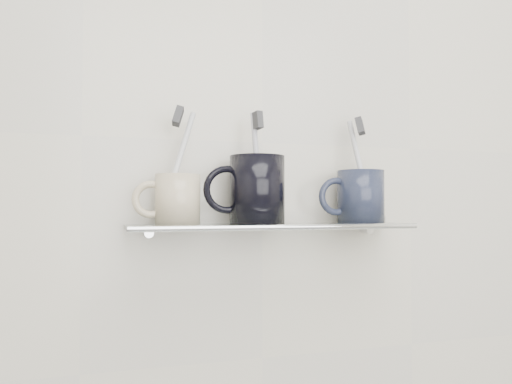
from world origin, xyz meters
name	(u,v)px	position (x,y,z in m)	size (l,w,h in m)	color
wall_back	(262,143)	(0.00, 1.10, 1.25)	(2.50, 2.50, 0.00)	beige
shelf_glass	(273,226)	(0.00, 1.04, 1.10)	(0.50, 0.12, 0.01)	silver
shelf_rail	(284,227)	(0.00, 0.98, 1.10)	(0.01, 0.01, 0.50)	silver
bracket_left	(148,233)	(-0.21, 1.09, 1.09)	(0.02, 0.02, 0.03)	silver
bracket_right	(367,230)	(0.21, 1.09, 1.09)	(0.02, 0.02, 0.03)	silver
mug_left	(178,200)	(-0.17, 1.04, 1.14)	(0.07, 0.07, 0.08)	beige
mug_left_handle	(151,199)	(-0.21, 1.04, 1.14)	(0.06, 0.06, 0.01)	beige
toothbrush_left	(178,164)	(-0.17, 1.04, 1.20)	(0.01, 0.01, 0.19)	silver
bristles_left	(178,116)	(-0.17, 1.04, 1.28)	(0.01, 0.02, 0.03)	#343437
mug_center	(257,190)	(-0.03, 1.04, 1.16)	(0.10, 0.10, 0.12)	black
mug_center_handle	(227,190)	(-0.08, 1.04, 1.16)	(0.08, 0.08, 0.01)	black
toothbrush_center	(257,166)	(-0.03, 1.04, 1.20)	(0.01, 0.01, 0.19)	#A6A4B4
bristles_center	(257,121)	(-0.03, 1.04, 1.28)	(0.01, 0.02, 0.03)	#343437
mug_right	(361,197)	(0.17, 1.04, 1.15)	(0.09, 0.09, 0.10)	black
mug_right_handle	(337,197)	(0.12, 1.04, 1.15)	(0.07, 0.07, 0.01)	black
toothbrush_right	(360,169)	(0.17, 1.04, 1.20)	(0.01, 0.01, 0.19)	silver
bristles_right	(360,126)	(0.17, 1.04, 1.28)	(0.01, 0.02, 0.03)	#343437
chrome_cap	(377,219)	(0.21, 1.04, 1.11)	(0.03, 0.03, 0.01)	silver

